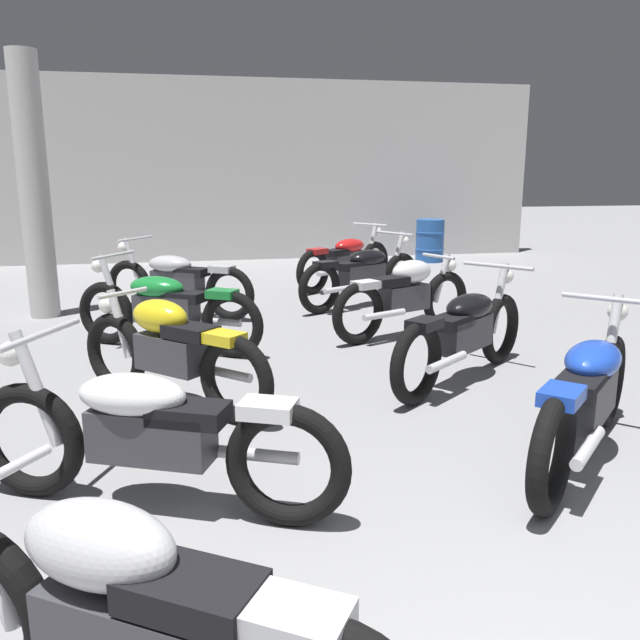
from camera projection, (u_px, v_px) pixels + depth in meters
name	position (u px, v px, depth m)	size (l,w,h in m)	color
back_wall	(238.00, 171.00, 13.26)	(12.53, 0.24, 3.60)	#BCBAB7
support_pillar	(34.00, 188.00, 7.97)	(0.36, 0.36, 3.20)	#BCBAB7
motorcycle_left_row_0	(130.00, 625.00, 1.99)	(1.71, 1.17, 0.88)	black
motorcycle_left_row_1	(149.00, 432.00, 3.49)	(2.03, 1.06, 0.97)	black
motorcycle_left_row_2	(170.00, 350.00, 5.05)	(1.47, 1.47, 0.88)	black
motorcycle_left_row_3	(165.00, 307.00, 6.66)	(1.90, 1.24, 0.97)	black
motorcycle_left_row_4	(177.00, 280.00, 8.27)	(1.87, 1.29, 0.97)	black
motorcycle_right_row_1	(587.00, 394.00, 4.07)	(1.63, 1.59, 0.97)	black
motorcycle_right_row_2	(464.00, 331.00, 5.66)	(1.77, 1.43, 0.97)	black
motorcycle_right_row_3	(405.00, 295.00, 7.25)	(1.85, 0.89, 0.88)	black
motorcycle_right_row_4	(363.00, 273.00, 8.84)	(1.97, 1.15, 0.97)	black
motorcycle_right_row_5	(346.00, 259.00, 10.26)	(1.82, 1.36, 0.97)	black
oil_drum	(430.00, 241.00, 13.22)	(0.59, 0.59, 0.85)	#23519E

